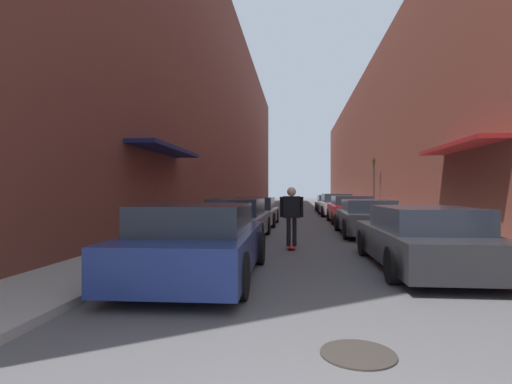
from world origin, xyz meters
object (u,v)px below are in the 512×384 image
parked_car_left_2 (256,212)px  skateboarder (292,211)px  parked_car_right_4 (329,204)px  parked_car_right_0 (422,238)px  parked_car_right_2 (350,210)px  manhole_cover (358,354)px  parked_car_right_1 (367,218)px  parked_car_right_3 (336,205)px  traffic_light (374,179)px  parked_car_left_0 (199,242)px  parked_car_left_1 (238,220)px

parked_car_left_2 → skateboarder: skateboarder is taller
parked_car_left_2 → skateboarder: (1.72, -7.45, 0.40)m
skateboarder → parked_car_left_2: bearing=103.0°
skateboarder → parked_car_right_4: bearing=82.9°
parked_car_right_0 → parked_car_right_2: size_ratio=1.07×
manhole_cover → parked_car_right_1: bearing=80.0°
parked_car_right_4 → manhole_cover: 27.27m
parked_car_left_2 → parked_car_right_3: (4.29, 7.39, 0.06)m
skateboarder → traffic_light: 16.33m
parked_car_left_0 → parked_car_right_0: parked_car_left_0 is taller
skateboarder → manhole_cover: (0.71, -6.84, -1.00)m
parked_car_left_1 → parked_car_left_2: bearing=89.8°
parked_car_left_2 → parked_car_left_1: bearing=-90.2°
parked_car_left_0 → parked_car_right_2: size_ratio=1.02×
parked_car_right_1 → parked_car_right_2: (0.17, 5.52, 0.03)m
parked_car_left_2 → parked_car_right_4: bearing=71.7°
parked_car_left_0 → parked_car_right_3: 19.07m
parked_car_right_0 → parked_car_right_4: bearing=90.1°
parked_car_right_3 → traffic_light: size_ratio=1.29×
parked_car_left_1 → traffic_light: size_ratio=1.29×
parked_car_left_1 → manhole_cover: (2.45, -8.81, -0.61)m
parked_car_right_3 → traffic_light: 3.02m
parked_car_right_0 → parked_car_right_2: parked_car_right_2 is taller
parked_car_right_0 → traffic_light: (2.43, 17.95, 1.73)m
parked_car_right_1 → manhole_cover: 10.65m
parked_car_right_1 → parked_car_right_3: bearing=90.0°
parked_car_right_1 → traffic_light: traffic_light is taller
parked_car_left_1 → parked_car_right_4: parked_car_left_1 is taller
parked_car_left_1 → parked_car_left_2: parked_car_left_1 is taller
skateboarder → parked_car_left_0: bearing=-112.6°
parked_car_right_0 → parked_car_right_3: bearing=90.1°
parked_car_right_0 → skateboarder: size_ratio=2.91×
parked_car_left_1 → parked_car_left_2: 5.49m
parked_car_left_2 → parked_car_right_0: (4.31, -9.92, -0.01)m
parked_car_left_2 → parked_car_right_3: parked_car_right_3 is taller
parked_car_left_1 → manhole_cover: bearing=-74.5°
parked_car_left_2 → manhole_cover: parked_car_left_2 is taller
manhole_cover → traffic_light: size_ratio=0.20×
parked_car_left_1 → parked_car_right_4: (4.29, 18.40, -0.01)m
parked_car_right_1 → parked_car_left_2: bearing=138.3°
parked_car_right_4 → parked_car_left_1: bearing=-103.1°
skateboarder → parked_car_right_2: bearing=73.4°
manhole_cover → parked_car_right_2: bearing=82.8°
parked_car_right_2 → parked_car_right_4: 11.21m
parked_car_left_2 → parked_car_right_0: bearing=-66.5°
parked_car_right_0 → parked_car_right_3: parked_car_right_3 is taller
parked_car_right_3 → parked_car_right_4: size_ratio=1.08×
parked_car_left_0 → manhole_cover: 3.88m
parked_car_right_4 → skateboarder: skateboarder is taller
parked_car_right_2 → traffic_light: bearing=70.1°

